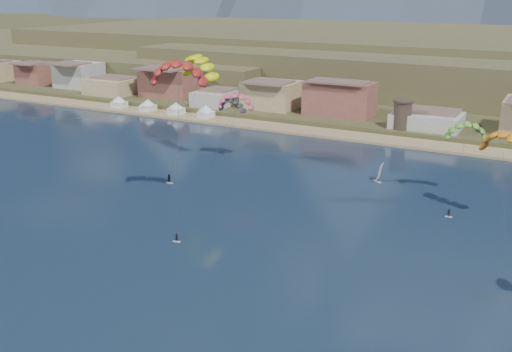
{
  "coord_description": "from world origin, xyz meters",
  "views": [
    {
      "loc": [
        45.82,
        -54.41,
        41.5
      ],
      "look_at": [
        0.0,
        32.0,
        10.0
      ],
      "focal_mm": 40.98,
      "sensor_mm": 36.0,
      "label": 1
    }
  ],
  "objects_px": {
    "kitesurfer_red": "(178,69)",
    "kitesurfer_green": "(467,129)",
    "windsurfer": "(378,176)",
    "kitesurfer_yellow": "(199,63)",
    "watchtower": "(402,114)"
  },
  "relations": [
    {
      "from": "kitesurfer_red",
      "to": "windsurfer",
      "type": "height_order",
      "value": "kitesurfer_red"
    },
    {
      "from": "kitesurfer_red",
      "to": "kitesurfer_yellow",
      "type": "bearing_deg",
      "value": 116.93
    },
    {
      "from": "windsurfer",
      "to": "kitesurfer_red",
      "type": "bearing_deg",
      "value": -126.7
    },
    {
      "from": "kitesurfer_red",
      "to": "kitesurfer_green",
      "type": "bearing_deg",
      "value": 35.76
    },
    {
      "from": "watchtower",
      "to": "kitesurfer_yellow",
      "type": "height_order",
      "value": "kitesurfer_yellow"
    },
    {
      "from": "kitesurfer_yellow",
      "to": "kitesurfer_green",
      "type": "height_order",
      "value": "kitesurfer_yellow"
    },
    {
      "from": "kitesurfer_green",
      "to": "windsurfer",
      "type": "xyz_separation_m",
      "value": [
        -18.14,
        3.96,
        -13.68
      ]
    },
    {
      "from": "kitesurfer_yellow",
      "to": "watchtower",
      "type": "bearing_deg",
      "value": 55.62
    },
    {
      "from": "watchtower",
      "to": "kitesurfer_green",
      "type": "bearing_deg",
      "value": -63.26
    },
    {
      "from": "watchtower",
      "to": "kitesurfer_green",
      "type": "distance_m",
      "value": 55.91
    },
    {
      "from": "kitesurfer_red",
      "to": "kitesurfer_yellow",
      "type": "xyz_separation_m",
      "value": [
        -15.13,
        29.78,
        -3.01
      ]
    },
    {
      "from": "watchtower",
      "to": "windsurfer",
      "type": "height_order",
      "value": "watchtower"
    },
    {
      "from": "kitesurfer_red",
      "to": "kitesurfer_yellow",
      "type": "relative_size",
      "value": 1.06
    },
    {
      "from": "watchtower",
      "to": "kitesurfer_red",
      "type": "height_order",
      "value": "kitesurfer_red"
    },
    {
      "from": "windsurfer",
      "to": "kitesurfer_yellow",
      "type": "bearing_deg",
      "value": -170.68
    }
  ]
}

